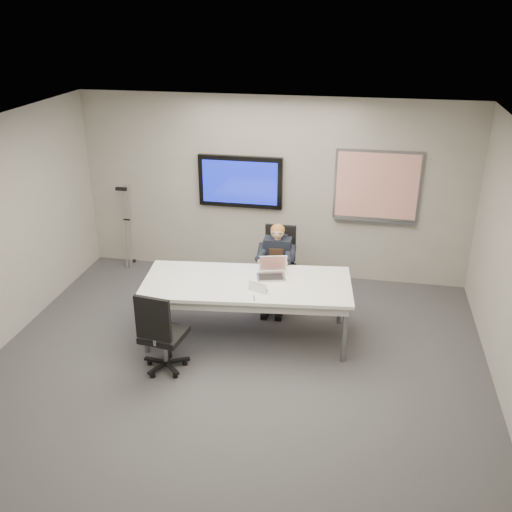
% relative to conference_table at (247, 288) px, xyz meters
% --- Properties ---
extents(floor, '(6.00, 6.00, 0.02)m').
position_rel_conference_table_xyz_m(floor, '(-0.01, -0.99, -0.71)').
color(floor, '#3B3B3D').
rests_on(floor, ground).
extents(ceiling, '(6.00, 6.00, 0.02)m').
position_rel_conference_table_xyz_m(ceiling, '(-0.01, -0.99, 2.09)').
color(ceiling, white).
rests_on(ceiling, wall_back).
extents(wall_back, '(6.00, 0.02, 2.80)m').
position_rel_conference_table_xyz_m(wall_back, '(-0.01, 2.01, 0.69)').
color(wall_back, gray).
rests_on(wall_back, ground).
extents(wall_front, '(6.00, 0.02, 2.80)m').
position_rel_conference_table_xyz_m(wall_front, '(-0.01, -3.99, 0.69)').
color(wall_front, gray).
rests_on(wall_front, ground).
extents(conference_table, '(2.71, 1.36, 0.80)m').
position_rel_conference_table_xyz_m(conference_table, '(0.00, 0.00, 0.00)').
color(conference_table, white).
rests_on(conference_table, ground).
extents(tv_display, '(1.30, 0.09, 0.80)m').
position_rel_conference_table_xyz_m(tv_display, '(-0.51, 1.95, 0.79)').
color(tv_display, black).
rests_on(tv_display, wall_back).
extents(whiteboard, '(1.25, 0.08, 1.10)m').
position_rel_conference_table_xyz_m(whiteboard, '(1.54, 1.98, 0.82)').
color(whiteboard, gray).
rests_on(whiteboard, wall_back).
extents(office_chair_far, '(0.53, 0.53, 1.11)m').
position_rel_conference_table_xyz_m(office_chair_far, '(0.23, 1.08, -0.37)').
color(office_chair_far, black).
rests_on(office_chair_far, ground).
extents(office_chair_near, '(0.57, 0.57, 1.07)m').
position_rel_conference_table_xyz_m(office_chair_near, '(-0.82, -0.92, -0.38)').
color(office_chair_near, black).
rests_on(office_chair_near, ground).
extents(seated_person, '(0.38, 0.65, 1.23)m').
position_rel_conference_table_xyz_m(seated_person, '(0.23, 0.83, -0.22)').
color(seated_person, '#1E2332').
rests_on(seated_person, office_chair_far).
extents(crutch, '(0.38, 0.59, 1.45)m').
position_rel_conference_table_xyz_m(crutch, '(-2.35, 1.81, -0.00)').
color(crutch, '#A1A4A9').
rests_on(crutch, ground).
extents(laptop, '(0.40, 0.41, 0.25)m').
position_rel_conference_table_xyz_m(laptop, '(0.28, 0.24, 0.15)').
color(laptop, '#A9A9AB').
rests_on(laptop, conference_table).
extents(name_tent, '(0.26, 0.16, 0.10)m').
position_rel_conference_table_xyz_m(name_tent, '(0.18, -0.21, 0.14)').
color(name_tent, silver).
rests_on(name_tent, conference_table).
extents(pen, '(0.04, 0.12, 0.01)m').
position_rel_conference_table_xyz_m(pen, '(0.17, -0.41, 0.10)').
color(pen, black).
rests_on(pen, conference_table).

